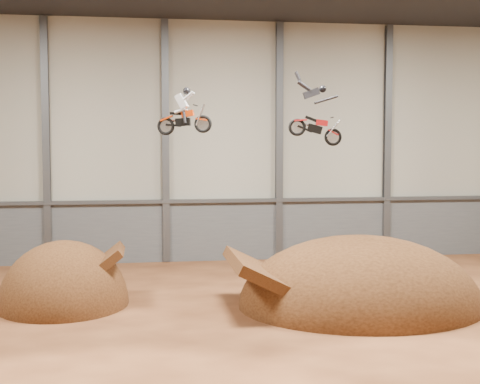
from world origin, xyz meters
The scene contains 12 objects.
floor centered at (0.00, 0.00, 0.00)m, with size 40.00×40.00×0.00m, color #502915.
back_wall centered at (0.00, 15.00, 7.00)m, with size 40.00×0.10×14.00m, color #A9A696.
lower_band_back centered at (0.00, 14.90, 1.75)m, with size 39.80×0.18×3.50m, color #54575B.
steel_rail centered at (0.00, 14.75, 3.55)m, with size 39.80×0.35×0.20m, color #47494F.
steel_column_1 centered at (-10.00, 14.80, 7.00)m, with size 0.40×0.36×13.90m, color #47494F.
steel_column_2 centered at (-3.33, 14.80, 7.00)m, with size 0.40×0.36×13.90m, color #47494F.
steel_column_3 centered at (3.33, 14.80, 7.00)m, with size 0.40×0.36×13.90m, color #47494F.
steel_column_4 centered at (10.00, 14.80, 7.00)m, with size 0.40×0.36×13.90m, color #47494F.
takeoff_ramp centered at (-8.08, 5.12, 0.00)m, with size 5.51×6.36×5.51m, color #361C0D.
landing_ramp centered at (4.44, 3.10, 0.00)m, with size 10.38×9.18×5.99m, color #361C0D.
fmx_rider_a centered at (-2.91, 4.11, 8.35)m, with size 2.31×0.88×2.09m, color red, non-canonical shape.
fmx_rider_b centered at (2.15, 2.45, 8.28)m, with size 2.92×0.83×2.50m, color red, non-canonical shape.
Camera 1 is at (-4.71, -23.91, 6.94)m, focal length 50.00 mm.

